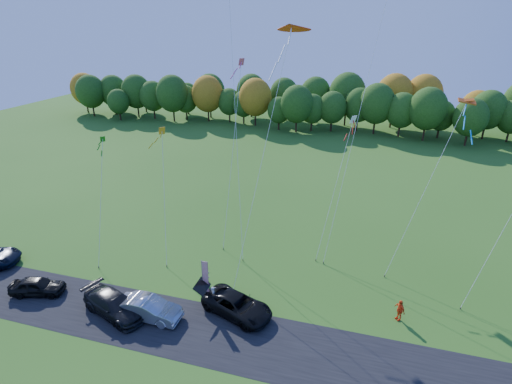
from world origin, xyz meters
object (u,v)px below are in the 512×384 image
(silver_sedan, at_px, (149,309))
(black_suv, at_px, (237,305))
(feather_flag, at_px, (205,277))
(person_east, at_px, (400,310))

(silver_sedan, bearing_deg, black_suv, -68.93)
(silver_sedan, bearing_deg, feather_flag, -49.00)
(black_suv, distance_m, person_east, 12.16)
(black_suv, relative_size, silver_sedan, 1.12)
(black_suv, xyz_separation_m, silver_sedan, (-6.24, -2.27, 0.04))
(silver_sedan, height_order, feather_flag, feather_flag)
(black_suv, bearing_deg, person_east, -56.89)
(black_suv, distance_m, silver_sedan, 6.64)
(person_east, bearing_deg, silver_sedan, -113.29)
(black_suv, xyz_separation_m, person_east, (11.84, 2.78, 0.08))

